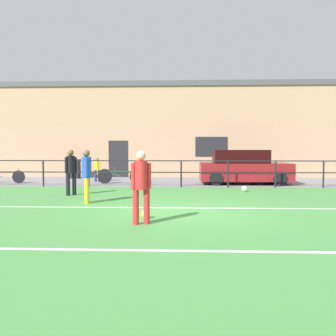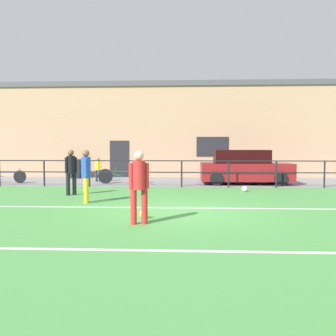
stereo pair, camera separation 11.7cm
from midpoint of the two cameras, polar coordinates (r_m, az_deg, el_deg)
ground at (r=9.44m, az=1.60°, el=-7.12°), size 60.00×44.00×0.04m
field_line_touchline at (r=10.05m, az=1.65°, el=-6.36°), size 36.00×0.11×0.00m
field_line_hash at (r=5.96m, az=1.15°, el=-13.03°), size 36.00×0.11×0.00m
pavement_strip at (r=17.86m, az=1.95°, el=-2.16°), size 48.00×5.00×0.02m
perimeter_fence at (r=15.31m, az=1.89°, el=-0.27°), size 36.07×0.07×1.15m
clubhouse_facade at (r=21.51m, az=2.03°, el=6.03°), size 28.00×2.56×5.47m
player_goalkeeper at (r=13.12m, az=-15.45°, el=-0.21°), size 0.35×0.33×1.62m
player_striker at (r=11.16m, az=-13.14°, el=-0.75°), size 0.28×0.43×1.62m
player_winger at (r=7.83m, az=-4.73°, el=-2.33°), size 0.43×0.28×1.61m
soccer_ball_match at (r=8.58m, az=-3.99°, el=-7.30°), size 0.22×0.22×0.22m
soccer_ball_spare at (r=14.01m, az=11.82°, el=-3.27°), size 0.22×0.22×0.22m
spectator_child at (r=17.97m, az=-11.40°, el=0.03°), size 0.32×0.21×1.20m
parked_car_red at (r=16.94m, az=11.73°, el=0.05°), size 4.12×1.92×1.57m
bicycle_parked_0 at (r=18.63m, az=-25.07°, el=-1.23°), size 2.18×0.04×0.71m
bicycle_parked_1 at (r=16.80m, az=-7.74°, el=-1.27°), size 2.20×0.04×0.77m
trash_bin_0 at (r=20.32m, az=-14.86°, el=-0.11°), size 0.61×0.52×1.04m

